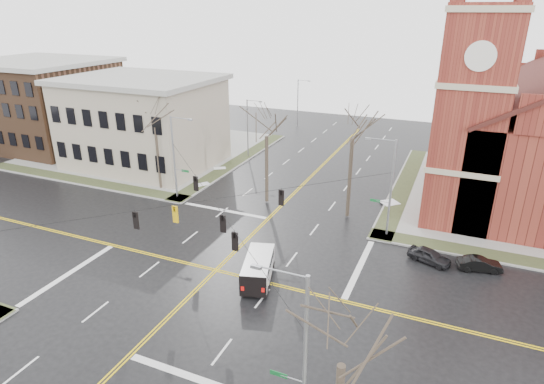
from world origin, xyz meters
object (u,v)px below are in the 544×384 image
at_px(streetlight_north_b, 299,101).
at_px(parked_car_a, 429,256).
at_px(parked_car_b, 480,264).
at_px(tree_ne, 353,133).
at_px(tree_nw_near, 267,132).
at_px(cargo_van, 259,266).
at_px(tree_se, 342,357).
at_px(signal_pole_ne, 389,185).
at_px(signal_pole_nw, 175,155).
at_px(streetlight_north_a, 248,126).
at_px(signal_pole_se, 302,354).
at_px(tree_nw_far, 155,123).

distance_m(streetlight_north_b, parked_car_a, 47.92).
bearing_deg(parked_car_a, parked_car_b, -65.32).
distance_m(parked_car_b, tree_ne, 15.75).
xyz_separation_m(parked_car_b, tree_nw_near, (-21.21, 5.82, 7.30)).
relative_size(cargo_van, parked_car_a, 1.55).
bearing_deg(tree_se, streetlight_north_b, 111.58).
height_order(signal_pole_ne, signal_pole_nw, same).
relative_size(streetlight_north_b, cargo_van, 1.47).
bearing_deg(tree_se, parked_car_b, 74.83).
distance_m(tree_nw_near, tree_se, 31.44).
bearing_deg(tree_nw_near, parked_car_b, -15.33).
bearing_deg(streetlight_north_a, tree_ne, -38.22).
bearing_deg(parked_car_b, tree_se, 150.54).
bearing_deg(signal_pole_se, tree_nw_near, 117.05).
distance_m(signal_pole_ne, parked_car_b, 9.73).
xyz_separation_m(signal_pole_nw, tree_ne, (18.47, 2.48, 3.73)).
bearing_deg(tree_ne, tree_se, -76.74).
relative_size(parked_car_b, tree_nw_near, 0.31).
bearing_deg(streetlight_north_a, signal_pole_ne, -36.90).
bearing_deg(signal_pole_nw, parked_car_b, -5.82).
bearing_deg(parked_car_b, tree_nw_near, 60.37).
bearing_deg(signal_pole_nw, signal_pole_ne, 0.00).
xyz_separation_m(signal_pole_ne, streetlight_north_a, (-21.97, 16.50, -0.48)).
height_order(streetlight_north_a, tree_se, tree_se).
height_order(tree_nw_near, tree_ne, tree_ne).
height_order(signal_pole_ne, tree_nw_far, tree_nw_far).
bearing_deg(tree_nw_far, tree_se, -42.84).
bearing_deg(signal_pole_se, tree_se, -37.73).
bearing_deg(streetlight_north_a, streetlight_north_b, 90.00).
bearing_deg(parked_car_a, streetlight_north_a, 73.37).
distance_m(signal_pole_ne, tree_nw_near, 13.70).
bearing_deg(signal_pole_se, tree_ne, 99.30).
height_order(streetlight_north_b, parked_car_b, streetlight_north_b).
xyz_separation_m(signal_pole_se, parked_car_b, (8.10, 19.87, -4.39)).
height_order(cargo_van, tree_nw_far, tree_nw_far).
xyz_separation_m(streetlight_north_a, parked_car_a, (26.24, -19.91, -3.87)).
distance_m(signal_pole_se, tree_nw_far, 35.91).
bearing_deg(tree_nw_far, signal_pole_se, -43.25).
distance_m(tree_nw_far, tree_se, 38.63).
xyz_separation_m(signal_pole_ne, streetlight_north_b, (-21.97, 36.50, -0.48)).
height_order(parked_car_a, tree_ne, tree_ne).
relative_size(streetlight_north_a, tree_ne, 0.67).
relative_size(streetlight_north_a, tree_nw_far, 0.75).
height_order(signal_pole_nw, signal_pole_se, same).
height_order(signal_pole_ne, parked_car_b, signal_pole_ne).
height_order(tree_ne, tree_se, tree_ne).
bearing_deg(signal_pole_nw, streetlight_north_b, 88.95).
xyz_separation_m(signal_pole_ne, parked_car_a, (4.26, -3.41, -4.35)).
relative_size(tree_ne, tree_se, 1.25).
relative_size(signal_pole_ne, tree_se, 0.94).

